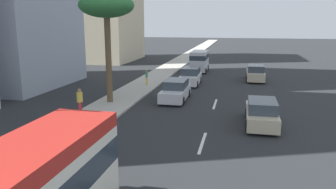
% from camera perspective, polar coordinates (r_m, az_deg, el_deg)
% --- Properties ---
extents(ground_plane, '(198.00, 198.00, 0.00)m').
position_cam_1_polar(ground_plane, '(35.12, 9.25, 2.07)').
color(ground_plane, '#26282B').
extents(sidewalk_right, '(162.00, 3.16, 0.15)m').
position_cam_1_polar(sidewalk_right, '(36.27, -2.73, 2.66)').
color(sidewalk_right, '#B2ADA3').
rests_on(sidewalk_right, ground_plane).
extents(lane_stripe_mid, '(3.20, 0.16, 0.01)m').
position_cam_1_polar(lane_stripe_mid, '(17.62, 5.92, -8.22)').
color(lane_stripe_mid, silver).
rests_on(lane_stripe_mid, ground_plane).
extents(lane_stripe_far, '(3.20, 0.16, 0.01)m').
position_cam_1_polar(lane_stripe_far, '(25.78, 8.06, -1.62)').
color(lane_stripe_far, silver).
rests_on(lane_stripe_far, ground_plane).
extents(car_lead, '(4.71, 1.89, 1.63)m').
position_cam_1_polar(car_lead, '(26.69, 1.31, 0.67)').
color(car_lead, silver).
rests_on(car_lead, ground_plane).
extents(car_second, '(4.58, 1.87, 1.69)m').
position_cam_1_polar(car_second, '(36.78, 14.76, 3.54)').
color(car_second, beige).
rests_on(car_second, ground_plane).
extents(car_third, '(4.69, 1.86, 1.61)m').
position_cam_1_polar(car_third, '(20.97, 15.75, -3.09)').
color(car_third, beige).
rests_on(car_third, ground_plane).
extents(car_fourth, '(4.30, 1.86, 1.70)m').
position_cam_1_polar(car_fourth, '(33.36, 3.87, 3.06)').
color(car_fourth, white).
rests_on(car_fourth, ground_plane).
extents(van_fifth, '(4.67, 2.05, 2.59)m').
position_cam_1_polar(van_fifth, '(42.12, 5.41, 5.90)').
color(van_fifth, silver).
rests_on(van_fifth, ground_plane).
extents(pedestrian_near_lamp, '(0.39, 0.36, 1.76)m').
position_cam_1_polar(pedestrian_near_lamp, '(22.62, -14.88, -0.96)').
color(pedestrian_near_lamp, red).
rests_on(pedestrian_near_lamp, sidewalk_right).
extents(pedestrian_mid_block, '(0.35, 0.27, 1.57)m').
position_cam_1_polar(pedestrian_mid_block, '(32.34, -3.68, 3.13)').
color(pedestrian_mid_block, gold).
rests_on(pedestrian_mid_block, sidewalk_right).
extents(palm_tree, '(4.04, 4.04, 8.12)m').
position_cam_1_polar(palm_tree, '(25.40, -10.50, 14.45)').
color(palm_tree, brown).
rests_on(palm_tree, sidewalk_right).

